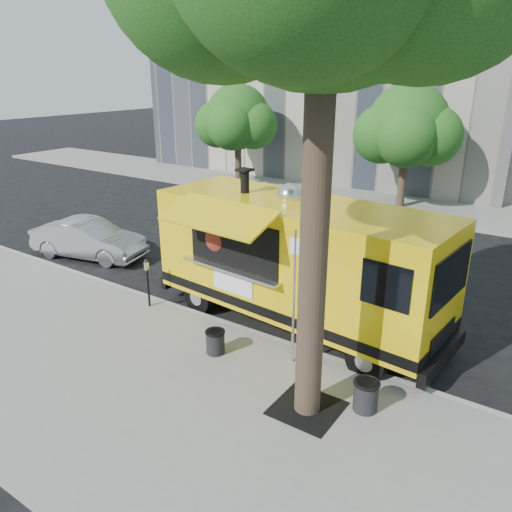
{
  "coord_description": "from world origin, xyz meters",
  "views": [
    {
      "loc": [
        6.17,
        -9.74,
        6.08
      ],
      "look_at": [
        -0.46,
        0.0,
        1.7
      ],
      "focal_mm": 35.0,
      "sensor_mm": 36.0,
      "label": 1
    }
  ],
  "objects_px": {
    "sign_post": "(294,290)",
    "far_tree_b": "(408,125)",
    "trash_bin_right": "(366,395)",
    "far_tree_a": "(238,117)",
    "trash_bin_left": "(215,341)",
    "sedan": "(89,239)",
    "parking_meter": "(147,277)",
    "food_truck": "(296,260)"
  },
  "relations": [
    {
      "from": "sign_post",
      "to": "sedan",
      "type": "height_order",
      "value": "sign_post"
    },
    {
      "from": "far_tree_a",
      "to": "far_tree_b",
      "type": "height_order",
      "value": "far_tree_b"
    },
    {
      "from": "parking_meter",
      "to": "food_truck",
      "type": "height_order",
      "value": "food_truck"
    },
    {
      "from": "sedan",
      "to": "trash_bin_right",
      "type": "distance_m",
      "value": 11.53
    },
    {
      "from": "far_tree_a",
      "to": "trash_bin_left",
      "type": "distance_m",
      "value": 17.91
    },
    {
      "from": "far_tree_b",
      "to": "trash_bin_right",
      "type": "bearing_deg",
      "value": -73.21
    },
    {
      "from": "parking_meter",
      "to": "trash_bin_right",
      "type": "bearing_deg",
      "value": -7.56
    },
    {
      "from": "food_truck",
      "to": "sign_post",
      "type": "bearing_deg",
      "value": -56.02
    },
    {
      "from": "food_truck",
      "to": "trash_bin_right",
      "type": "height_order",
      "value": "food_truck"
    },
    {
      "from": "far_tree_a",
      "to": "trash_bin_right",
      "type": "bearing_deg",
      "value": -47.07
    },
    {
      "from": "far_tree_a",
      "to": "sedan",
      "type": "distance_m",
      "value": 12.47
    },
    {
      "from": "far_tree_a",
      "to": "far_tree_b",
      "type": "bearing_deg",
      "value": 2.54
    },
    {
      "from": "parking_meter",
      "to": "far_tree_a",
      "type": "bearing_deg",
      "value": 117.15
    },
    {
      "from": "food_truck",
      "to": "sedan",
      "type": "distance_m",
      "value": 8.39
    },
    {
      "from": "far_tree_a",
      "to": "trash_bin_left",
      "type": "bearing_deg",
      "value": -55.56
    },
    {
      "from": "food_truck",
      "to": "trash_bin_left",
      "type": "relative_size",
      "value": 14.34
    },
    {
      "from": "far_tree_b",
      "to": "far_tree_a",
      "type": "bearing_deg",
      "value": -177.46
    },
    {
      "from": "sign_post",
      "to": "sedan",
      "type": "distance_m",
      "value": 9.56
    },
    {
      "from": "far_tree_b",
      "to": "trash_bin_left",
      "type": "relative_size",
      "value": 10.15
    },
    {
      "from": "far_tree_a",
      "to": "trash_bin_right",
      "type": "xyz_separation_m",
      "value": [
        13.5,
        -14.51,
        -3.31
      ]
    },
    {
      "from": "sign_post",
      "to": "trash_bin_left",
      "type": "xyz_separation_m",
      "value": [
        -1.6,
        -0.66,
        -1.41
      ]
    },
    {
      "from": "far_tree_a",
      "to": "parking_meter",
      "type": "relative_size",
      "value": 4.01
    },
    {
      "from": "far_tree_a",
      "to": "trash_bin_left",
      "type": "relative_size",
      "value": 9.88
    },
    {
      "from": "far_tree_b",
      "to": "trash_bin_left",
      "type": "bearing_deg",
      "value": -86.35
    },
    {
      "from": "far_tree_a",
      "to": "far_tree_b",
      "type": "relative_size",
      "value": 0.97
    },
    {
      "from": "parking_meter",
      "to": "trash_bin_right",
      "type": "relative_size",
      "value": 2.24
    },
    {
      "from": "trash_bin_left",
      "to": "far_tree_b",
      "type": "bearing_deg",
      "value": 93.65
    },
    {
      "from": "sign_post",
      "to": "trash_bin_right",
      "type": "relative_size",
      "value": 5.04
    },
    {
      "from": "food_truck",
      "to": "trash_bin_right",
      "type": "bearing_deg",
      "value": -34.39
    },
    {
      "from": "parking_meter",
      "to": "trash_bin_left",
      "type": "relative_size",
      "value": 2.46
    },
    {
      "from": "parking_meter",
      "to": "trash_bin_left",
      "type": "distance_m",
      "value": 3.12
    },
    {
      "from": "far_tree_b",
      "to": "sedan",
      "type": "xyz_separation_m",
      "value": [
        -6.72,
        -12.25,
        -3.17
      ]
    },
    {
      "from": "parking_meter",
      "to": "far_tree_b",
      "type": "bearing_deg",
      "value": 81.9
    },
    {
      "from": "food_truck",
      "to": "trash_bin_right",
      "type": "xyz_separation_m",
      "value": [
        2.9,
        -2.38,
        -1.3
      ]
    },
    {
      "from": "far_tree_a",
      "to": "sign_post",
      "type": "relative_size",
      "value": 1.79
    },
    {
      "from": "sedan",
      "to": "trash_bin_left",
      "type": "distance_m",
      "value": 8.12
    },
    {
      "from": "far_tree_a",
      "to": "sedan",
      "type": "xyz_separation_m",
      "value": [
        2.28,
        -11.85,
        -3.12
      ]
    },
    {
      "from": "food_truck",
      "to": "trash_bin_left",
      "type": "xyz_separation_m",
      "value": [
        -0.65,
        -2.38,
        -1.33
      ]
    },
    {
      "from": "sedan",
      "to": "parking_meter",
      "type": "bearing_deg",
      "value": -123.91
    },
    {
      "from": "parking_meter",
      "to": "food_truck",
      "type": "xyz_separation_m",
      "value": [
        3.6,
        1.52,
        0.79
      ]
    },
    {
      "from": "sign_post",
      "to": "far_tree_b",
      "type": "bearing_deg",
      "value": 100.15
    },
    {
      "from": "food_truck",
      "to": "trash_bin_left",
      "type": "height_order",
      "value": "food_truck"
    }
  ]
}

